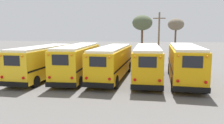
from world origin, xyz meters
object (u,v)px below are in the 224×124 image
utility_pole (159,36)px  bare_tree_1 (176,25)px  school_bus_2 (113,61)px  bare_tree_0 (142,23)px  school_bus_0 (43,61)px  school_bus_3 (147,61)px  school_bus_1 (78,60)px  school_bus_4 (184,62)px

utility_pole → bare_tree_1: bearing=34.1°
school_bus_2 → bare_tree_0: (2.18, 19.56, 4.32)m
bare_tree_0 → utility_pole: bearing=-68.5°
school_bus_0 → school_bus_2: school_bus_0 is taller
school_bus_3 → bare_tree_0: bearing=93.3°
school_bus_1 → utility_pole: size_ratio=1.40×
school_bus_1 → school_bus_2: bearing=7.0°
school_bus_2 → bare_tree_1: 16.77m
school_bus_0 → school_bus_1: school_bus_1 is taller
school_bus_1 → school_bus_0: bearing=-168.3°
school_bus_0 → school_bus_3: (9.86, 1.19, 0.02)m
school_bus_3 → school_bus_4: 3.32m
school_bus_2 → utility_pole: (4.85, 12.78, 2.18)m
school_bus_4 → bare_tree_0: bearing=102.5°
school_bus_4 → bare_tree_0: bare_tree_0 is taller
utility_pole → school_bus_0: bearing=-129.5°
school_bus_0 → school_bus_3: bearing=6.9°
school_bus_4 → school_bus_2: bearing=177.1°
school_bus_2 → school_bus_4: (6.58, -0.33, 0.10)m
bare_tree_0 → bare_tree_1: bare_tree_0 is taller
bare_tree_1 → school_bus_1: bearing=-125.7°
school_bus_2 → utility_pole: bearing=69.2°
school_bus_4 → bare_tree_0: size_ratio=1.39×
utility_pole → bare_tree_0: size_ratio=0.98×
bare_tree_0 → bare_tree_1: (5.26, -5.02, -0.51)m
school_bus_0 → school_bus_4: size_ratio=0.94×
bare_tree_0 → school_bus_0: bearing=-113.0°
bare_tree_0 → bare_tree_1: size_ratio=1.14×
bare_tree_1 → utility_pole: bearing=-145.9°
school_bus_2 → school_bus_4: bearing=-2.9°
school_bus_0 → school_bus_3: 9.94m
school_bus_0 → utility_pole: utility_pole is taller
school_bus_0 → school_bus_2: size_ratio=0.91×
school_bus_0 → utility_pole: 18.10m
school_bus_3 → bare_tree_1: size_ratio=1.63×
school_bus_1 → bare_tree_1: size_ratio=1.57×
school_bus_3 → school_bus_1: bearing=-175.6°
school_bus_3 → bare_tree_0: (-1.11, 19.45, 4.31)m
school_bus_0 → school_bus_3: size_ratio=0.92×
school_bus_4 → bare_tree_1: (0.86, 14.87, 3.71)m
school_bus_2 → school_bus_3: 3.29m
school_bus_0 → bare_tree_1: size_ratio=1.49×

